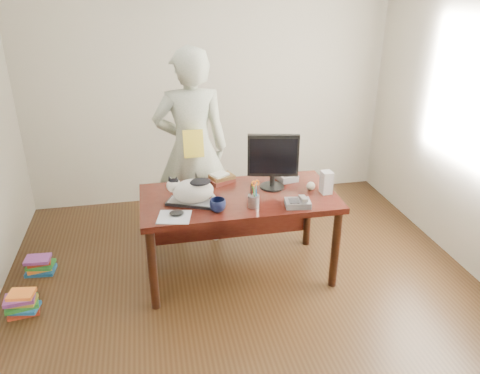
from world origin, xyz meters
name	(u,v)px	position (x,y,z in m)	size (l,w,h in m)	color
room	(257,151)	(0.00, 0.00, 1.35)	(4.50, 4.50, 4.50)	black
desk	(237,207)	(0.00, 0.68, 0.60)	(1.60, 0.80, 0.75)	black
keyboard	(194,203)	(-0.38, 0.52, 0.76)	(0.45, 0.32, 0.03)	black
cat	(192,190)	(-0.39, 0.52, 0.87)	(0.41, 0.31, 0.24)	silver
monitor	(273,159)	(0.31, 0.68, 1.02)	(0.42, 0.25, 0.48)	black
pen_cup	(254,200)	(0.07, 0.38, 0.81)	(0.11, 0.11, 0.22)	gray
mousepad	(174,217)	(-0.55, 0.33, 0.75)	(0.28, 0.27, 0.01)	silver
mouse	(177,213)	(-0.53, 0.35, 0.77)	(0.12, 0.09, 0.04)	black
coffee_mug	(218,205)	(-0.21, 0.36, 0.80)	(0.13, 0.13, 0.10)	black
phone	(298,203)	(0.42, 0.32, 0.78)	(0.21, 0.17, 0.09)	#5E5E62
speaker	(326,182)	(0.72, 0.51, 0.84)	(0.09, 0.10, 0.19)	#A8A8AB
baseball	(311,186)	(0.62, 0.59, 0.79)	(0.07, 0.07, 0.07)	silver
book_stack	(221,178)	(-0.10, 0.91, 0.79)	(0.26, 0.24, 0.08)	#4F1B15
calculator	(286,176)	(0.47, 0.85, 0.78)	(0.20, 0.24, 0.06)	#5E5E62
person	(192,149)	(-0.31, 1.28, 0.94)	(0.68, 0.45, 1.87)	beige
held_book	(193,144)	(-0.31, 1.11, 1.05)	(0.18, 0.11, 0.25)	yellow
book_pile_a	(22,303)	(-1.75, 0.40, 0.09)	(0.27, 0.22, 0.18)	#A02B16
book_pile_b	(40,265)	(-1.72, 0.95, 0.07)	(0.26, 0.20, 0.15)	#1A5D9D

